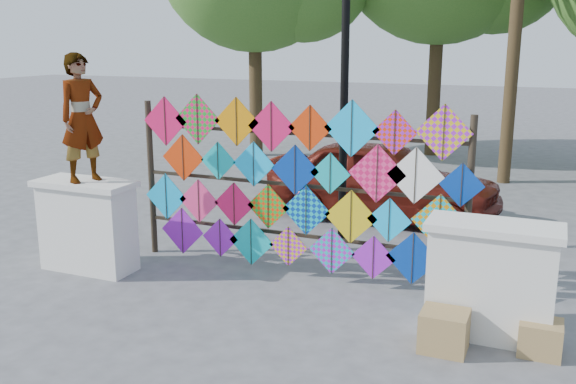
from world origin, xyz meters
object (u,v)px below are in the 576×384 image
object	(u,v)px
vendor_woman	(82,118)
sedan	(382,180)
kite_rack	(298,188)
lamppost	(345,73)

from	to	relation	value
vendor_woman	sedan	xyz separation A→B (m)	(3.06, 4.20, -1.43)
kite_rack	sedan	xyz separation A→B (m)	(0.31, 3.28, -0.52)
sedan	lamppost	size ratio (longest dim) A/B	0.94
kite_rack	sedan	world-z (taller)	kite_rack
kite_rack	vendor_woman	size ratio (longest dim) A/B	2.87
kite_rack	lamppost	size ratio (longest dim) A/B	1.11
lamppost	sedan	bearing A→B (deg)	86.99
vendor_woman	kite_rack	bearing A→B (deg)	-51.35
vendor_woman	lamppost	distance (m)	3.73
vendor_woman	sedan	world-z (taller)	vendor_woman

